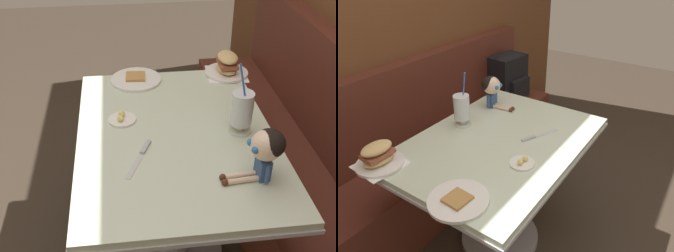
{
  "view_description": "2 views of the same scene",
  "coord_description": "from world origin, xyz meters",
  "views": [
    {
      "loc": [
        1.41,
        -0.02,
        1.73
      ],
      "look_at": [
        0.06,
        0.14,
        0.81
      ],
      "focal_mm": 45.08,
      "sensor_mm": 36.0,
      "label": 1
    },
    {
      "loc": [
        -1.18,
        -0.65,
        1.64
      ],
      "look_at": [
        0.02,
        0.15,
        0.83
      ],
      "focal_mm": 34.51,
      "sensor_mm": 36.0,
      "label": 2
    }
  ],
  "objects": [
    {
      "name": "booth_bench",
      "position": [
        0.0,
        0.81,
        0.33
      ],
      "size": [
        2.6,
        0.48,
        1.0
      ],
      "color": "#512319",
      "rests_on": "ground"
    },
    {
      "name": "diner_table",
      "position": [
        0.0,
        0.18,
        0.54
      ],
      "size": [
        1.11,
        0.81,
        0.74
      ],
      "color": "beige",
      "rests_on": "ground"
    },
    {
      "name": "toast_plate",
      "position": [
        -0.47,
        0.05,
        0.75
      ],
      "size": [
        0.25,
        0.25,
        0.03
      ],
      "color": "white",
      "rests_on": "diner_table"
    },
    {
      "name": "milkshake_glass",
      "position": [
        0.02,
        0.44,
        0.84
      ],
      "size": [
        0.1,
        0.1,
        0.31
      ],
      "color": "silver",
      "rests_on": "diner_table"
    },
    {
      "name": "sandwich_plate",
      "position": [
        -0.49,
        0.51,
        0.79
      ],
      "size": [
        0.22,
        0.22,
        0.12
      ],
      "color": "white",
      "rests_on": "diner_table"
    },
    {
      "name": "butter_saucer",
      "position": [
        -0.12,
        -0.03,
        0.75
      ],
      "size": [
        0.12,
        0.12,
        0.04
      ],
      "color": "white",
      "rests_on": "diner_table"
    },
    {
      "name": "butter_knife",
      "position": [
        0.12,
        0.04,
        0.74
      ],
      "size": [
        0.22,
        0.11,
        0.01
      ],
      "color": "silver",
      "rests_on": "diner_table"
    },
    {
      "name": "seated_doll",
      "position": [
        0.31,
        0.45,
        0.87
      ],
      "size": [
        0.12,
        0.22,
        0.2
      ],
      "color": "#385689",
      "rests_on": "diner_table"
    }
  ]
}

